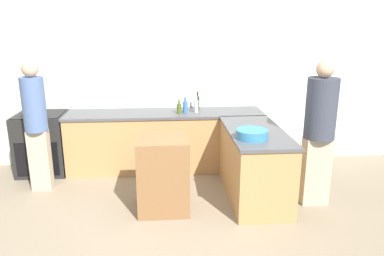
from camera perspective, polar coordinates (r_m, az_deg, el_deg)
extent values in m
plane|color=gray|center=(3.97, -3.64, -17.43)|extent=(14.00, 14.00, 0.00)
cube|color=silver|center=(5.84, -4.26, 7.63)|extent=(8.00, 0.06, 2.70)
cube|color=tan|center=(5.71, -4.05, -2.11)|extent=(2.89, 0.63, 0.85)
cube|color=#4C4C51|center=(5.59, -4.14, 2.22)|extent=(2.92, 0.66, 0.04)
cube|color=tan|center=(4.85, 9.41, -5.58)|extent=(0.66, 1.47, 0.85)
cube|color=#4C4C51|center=(4.71, 9.65, -0.55)|extent=(0.69, 1.50, 0.04)
cube|color=black|center=(5.98, -21.77, -2.20)|extent=(0.70, 0.63, 0.89)
cube|color=black|center=(5.73, -22.55, -4.45)|extent=(0.59, 0.01, 0.50)
cube|color=black|center=(5.87, -22.21, 1.98)|extent=(0.65, 0.58, 0.01)
cube|color=brown|center=(4.47, -4.40, -6.99)|extent=(0.60, 0.58, 0.89)
cylinder|color=teal|center=(4.35, 9.12, -0.92)|extent=(0.37, 0.37, 0.11)
cylinder|color=black|center=(5.71, 0.84, 3.79)|extent=(0.06, 0.06, 0.20)
cylinder|color=black|center=(5.68, 0.85, 5.18)|extent=(0.03, 0.03, 0.08)
cylinder|color=#386BB7|center=(5.51, -1.02, 3.19)|extent=(0.07, 0.07, 0.17)
cylinder|color=#386BB7|center=(5.49, -1.03, 4.38)|extent=(0.03, 0.03, 0.07)
cylinder|color=#475B1E|center=(5.48, -1.98, 2.96)|extent=(0.07, 0.07, 0.14)
cylinder|color=#475B1E|center=(5.46, -1.99, 3.98)|extent=(0.03, 0.03, 0.06)
cylinder|color=silver|center=(5.52, 0.66, 3.28)|extent=(0.06, 0.06, 0.18)
cylinder|color=silver|center=(5.50, 0.66, 4.56)|extent=(0.03, 0.03, 0.07)
cube|color=#ADA38E|center=(5.37, -22.10, -4.58)|extent=(0.26, 0.16, 0.82)
cylinder|color=#4C6699|center=(5.17, -22.96, 3.34)|extent=(0.29, 0.29, 0.69)
sphere|color=tan|center=(5.10, -23.50, 8.23)|extent=(0.20, 0.20, 0.20)
cube|color=#ADA38E|center=(4.85, 18.27, -6.21)|extent=(0.32, 0.20, 0.85)
cylinder|color=#383D4C|center=(4.63, 19.10, 2.81)|extent=(0.36, 0.36, 0.72)
sphere|color=tan|center=(4.55, 19.62, 8.44)|extent=(0.20, 0.20, 0.20)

